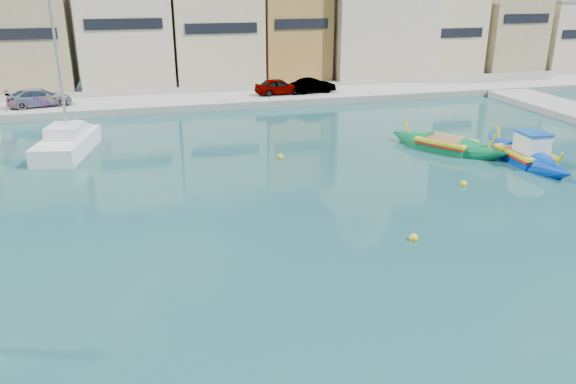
{
  "coord_description": "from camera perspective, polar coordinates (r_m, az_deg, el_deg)",
  "views": [
    {
      "loc": [
        -13.15,
        -14.42,
        9.33
      ],
      "look_at": [
        -7.72,
        6.0,
        1.4
      ],
      "focal_mm": 35.0,
      "sensor_mm": 36.0,
      "label": 1
    }
  ],
  "objects": [
    {
      "name": "ground",
      "position": [
        21.63,
        24.79,
        -7.04
      ],
      "size": [
        160.0,
        160.0,
        0.0
      ],
      "primitive_type": "plane",
      "color": "#164142",
      "rests_on": "ground"
    },
    {
      "name": "north_quay",
      "position": [
        49.08,
        0.92,
        9.97
      ],
      "size": [
        80.0,
        8.0,
        0.6
      ],
      "primitive_type": "cube",
      "color": "gray",
      "rests_on": "ground"
    },
    {
      "name": "north_townhouses",
      "position": [
        57.48,
        5.54,
        16.16
      ],
      "size": [
        83.2,
        7.87,
        10.19
      ],
      "color": "beige",
      "rests_on": "ground"
    },
    {
      "name": "parked_cars",
      "position": [
        45.78,
        -10.28,
        10.08
      ],
      "size": [
        25.72,
        2.83,
        1.32
      ],
      "color": "#4C1919",
      "rests_on": "north_quay"
    },
    {
      "name": "luzzu_blue_cabin",
      "position": [
        33.55,
        22.97,
        3.36
      ],
      "size": [
        2.26,
        7.85,
        2.75
      ],
      "color": "#0033A9",
      "rests_on": "ground"
    },
    {
      "name": "luzzu_green",
      "position": [
        34.44,
        15.74,
        4.52
      ],
      "size": [
        5.79,
        7.5,
        2.41
      ],
      "color": "#0A6D38",
      "rests_on": "ground"
    },
    {
      "name": "yacht_north",
      "position": [
        36.53,
        -20.68,
        5.16
      ],
      "size": [
        4.04,
        8.71,
        11.22
      ],
      "color": "white",
      "rests_on": "ground"
    },
    {
      "name": "mooring_buoys",
      "position": [
        28.21,
        20.31,
        0.1
      ],
      "size": [
        17.58,
        18.47,
        0.36
      ],
      "color": "yellow",
      "rests_on": "ground"
    }
  ]
}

